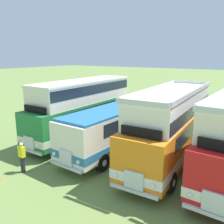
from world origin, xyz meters
TOP-DOWN VIEW (x-y plane):
  - ground_plane at (0.00, 0.00)m, footprint 200.00×200.00m
  - bus_first_in_row at (-7.32, 0.46)m, footprint 2.64×10.25m
  - bus_second_in_row at (-3.66, 0.01)m, footprint 3.00×10.38m
  - bus_third_in_row at (-0.01, -0.14)m, footprint 2.97×10.17m
  - marshal_person at (-6.31, -6.05)m, footprint 0.36×0.24m

SIDE VIEW (x-z plane):
  - ground_plane at x=0.00m, z-range 0.00..0.00m
  - marshal_person at x=-6.31m, z-range 0.02..1.75m
  - bus_second_in_row at x=-3.66m, z-range 0.26..3.25m
  - bus_third_in_row at x=-0.01m, z-range 0.10..4.62m
  - bus_first_in_row at x=-7.32m, z-range 0.22..4.71m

